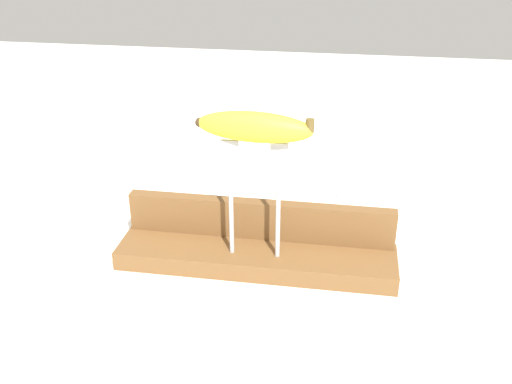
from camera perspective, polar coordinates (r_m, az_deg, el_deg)
The scene contains 6 objects.
ground_plane at distance 0.94m, azimuth -0.00°, elevation -7.15°, with size 3.00×3.00×0.00m, color white.
wooden_board at distance 0.93m, azimuth -0.00°, elevation -6.36°, with size 0.44×0.10×0.03m, color brown.
board_backstop at distance 0.94m, azimuth 0.38°, elevation -2.68°, with size 0.43×0.02×0.06m, color brown.
fork_stand_center at distance 0.86m, azimuth -0.15°, elevation 0.26°, with size 0.10×0.01×0.19m.
banana_raised_center at distance 0.82m, azimuth -0.17°, elevation 6.37°, with size 0.17×0.05×0.04m.
fork_fallen_near at distance 1.19m, azimuth 11.04°, elevation 0.04°, with size 0.18×0.11×0.01m.
Camera 1 is at (0.13, -0.77, 0.52)m, focal length 41.00 mm.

